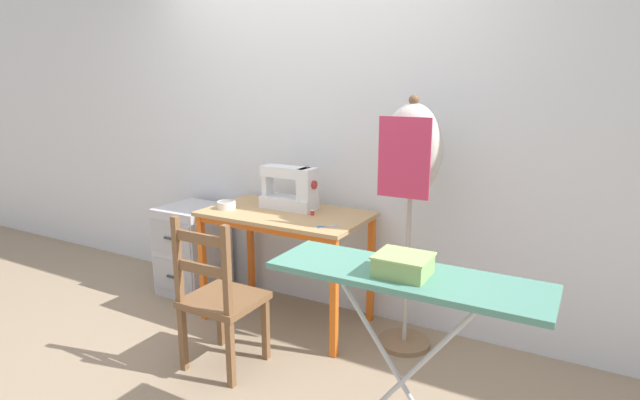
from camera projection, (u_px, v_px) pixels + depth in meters
ground_plane at (261, 338)px, 3.19m from camera, size 14.00×14.00×0.00m
wall_back at (314, 130)px, 3.47m from camera, size 10.00×0.05×2.55m
sewing_table at (285, 226)px, 3.28m from camera, size 1.08×0.61×0.76m
sewing_machine at (292, 189)px, 3.33m from camera, size 0.40×0.17×0.31m
fabric_bowl at (226, 205)px, 3.36m from camera, size 0.12×0.12×0.05m
scissors at (325, 227)px, 2.94m from camera, size 0.11×0.12×0.01m
thread_spool_near_machine at (312, 213)px, 3.18m from camera, size 0.03×0.03×0.04m
wooden_chair at (220, 299)px, 2.78m from camera, size 0.40×0.38×0.90m
filing_cabinet at (193, 249)px, 3.86m from camera, size 0.42×0.46×0.68m
dress_form at (411, 164)px, 2.85m from camera, size 0.35×0.32×1.53m
ironing_board at (405, 287)px, 1.88m from camera, size 1.05×0.33×0.90m
storage_box at (403, 265)px, 1.84m from camera, size 0.20×0.18×0.08m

